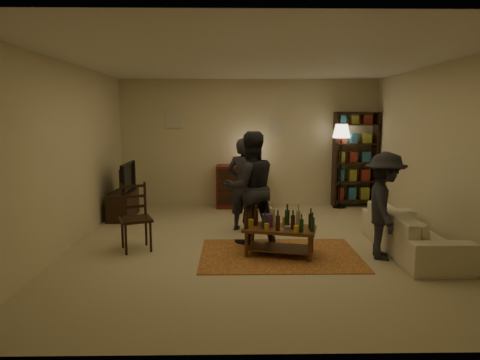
{
  "coord_description": "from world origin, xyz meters",
  "views": [
    {
      "loc": [
        -0.34,
        -6.24,
        1.93
      ],
      "look_at": [
        -0.24,
        0.1,
        0.98
      ],
      "focal_mm": 32.0,
      "sensor_mm": 36.0,
      "label": 1
    }
  ],
  "objects_px": {
    "dining_chair": "(135,214)",
    "tv_stand": "(123,198)",
    "dresser": "(240,185)",
    "person_right": "(250,188)",
    "person_by_sofa": "(384,206)",
    "coffee_table": "(280,229)",
    "floor_lamp": "(341,137)",
    "person_left": "(244,184)",
    "sofa": "(413,232)",
    "bookshelf": "(355,159)"
  },
  "relations": [
    {
      "from": "dining_chair",
      "to": "tv_stand",
      "type": "relative_size",
      "value": 0.93
    },
    {
      "from": "dresser",
      "to": "person_right",
      "type": "xyz_separation_m",
      "value": [
        0.11,
        -2.58,
        0.38
      ]
    },
    {
      "from": "dresser",
      "to": "person_by_sofa",
      "type": "bearing_deg",
      "value": -60.37
    },
    {
      "from": "dresser",
      "to": "person_right",
      "type": "distance_m",
      "value": 2.61
    },
    {
      "from": "dresser",
      "to": "tv_stand",
      "type": "bearing_deg",
      "value": -157.93
    },
    {
      "from": "coffee_table",
      "to": "floor_lamp",
      "type": "relative_size",
      "value": 0.61
    },
    {
      "from": "dresser",
      "to": "person_left",
      "type": "bearing_deg",
      "value": -89.21
    },
    {
      "from": "coffee_table",
      "to": "floor_lamp",
      "type": "distance_m",
      "value": 3.7
    },
    {
      "from": "dresser",
      "to": "sofa",
      "type": "relative_size",
      "value": 0.65
    },
    {
      "from": "tv_stand",
      "to": "person_left",
      "type": "xyz_separation_m",
      "value": [
        2.28,
        -0.94,
        0.4
      ]
    },
    {
      "from": "bookshelf",
      "to": "person_left",
      "type": "bearing_deg",
      "value": -141.45
    },
    {
      "from": "tv_stand",
      "to": "dresser",
      "type": "xyz_separation_m",
      "value": [
        2.25,
        0.91,
        0.09
      ]
    },
    {
      "from": "floor_lamp",
      "to": "person_by_sofa",
      "type": "bearing_deg",
      "value": -93.71
    },
    {
      "from": "dresser",
      "to": "floor_lamp",
      "type": "bearing_deg",
      "value": -1.73
    },
    {
      "from": "person_right",
      "to": "person_by_sofa",
      "type": "bearing_deg",
      "value": 140.88
    },
    {
      "from": "dining_chair",
      "to": "person_by_sofa",
      "type": "bearing_deg",
      "value": -29.38
    },
    {
      "from": "dining_chair",
      "to": "floor_lamp",
      "type": "height_order",
      "value": "floor_lamp"
    },
    {
      "from": "sofa",
      "to": "person_by_sofa",
      "type": "relative_size",
      "value": 1.43
    },
    {
      "from": "coffee_table",
      "to": "person_left",
      "type": "relative_size",
      "value": 0.68
    },
    {
      "from": "bookshelf",
      "to": "coffee_table",
      "type": "bearing_deg",
      "value": -120.78
    },
    {
      "from": "sofa",
      "to": "floor_lamp",
      "type": "bearing_deg",
      "value": 5.4
    },
    {
      "from": "tv_stand",
      "to": "bookshelf",
      "type": "bearing_deg",
      "value": 11.8
    },
    {
      "from": "coffee_table",
      "to": "tv_stand",
      "type": "relative_size",
      "value": 1.02
    },
    {
      "from": "person_right",
      "to": "person_by_sofa",
      "type": "height_order",
      "value": "person_right"
    },
    {
      "from": "tv_stand",
      "to": "person_left",
      "type": "relative_size",
      "value": 0.67
    },
    {
      "from": "sofa",
      "to": "person_left",
      "type": "relative_size",
      "value": 1.32
    },
    {
      "from": "dining_chair",
      "to": "person_right",
      "type": "height_order",
      "value": "person_right"
    },
    {
      "from": "bookshelf",
      "to": "floor_lamp",
      "type": "distance_m",
      "value": 0.59
    },
    {
      "from": "dining_chair",
      "to": "bookshelf",
      "type": "xyz_separation_m",
      "value": [
        4.02,
        2.94,
        0.52
      ]
    },
    {
      "from": "dresser",
      "to": "floor_lamp",
      "type": "height_order",
      "value": "floor_lamp"
    },
    {
      "from": "coffee_table",
      "to": "dining_chair",
      "type": "height_order",
      "value": "dining_chair"
    },
    {
      "from": "sofa",
      "to": "person_by_sofa",
      "type": "height_order",
      "value": "person_by_sofa"
    },
    {
      "from": "coffee_table",
      "to": "sofa",
      "type": "xyz_separation_m",
      "value": [
        1.9,
        0.09,
        -0.07
      ]
    },
    {
      "from": "tv_stand",
      "to": "coffee_table",
      "type": "bearing_deg",
      "value": -39.82
    },
    {
      "from": "person_left",
      "to": "dresser",
      "type": "bearing_deg",
      "value": -68.78
    },
    {
      "from": "tv_stand",
      "to": "person_by_sofa",
      "type": "relative_size",
      "value": 0.73
    },
    {
      "from": "tv_stand",
      "to": "sofa",
      "type": "height_order",
      "value": "tv_stand"
    },
    {
      "from": "floor_lamp",
      "to": "person_by_sofa",
      "type": "relative_size",
      "value": 1.21
    },
    {
      "from": "coffee_table",
      "to": "person_by_sofa",
      "type": "bearing_deg",
      "value": -5.13
    },
    {
      "from": "dresser",
      "to": "bookshelf",
      "type": "height_order",
      "value": "bookshelf"
    },
    {
      "from": "coffee_table",
      "to": "dresser",
      "type": "relative_size",
      "value": 0.79
    },
    {
      "from": "dining_chair",
      "to": "floor_lamp",
      "type": "relative_size",
      "value": 0.56
    },
    {
      "from": "dining_chair",
      "to": "bookshelf",
      "type": "height_order",
      "value": "bookshelf"
    },
    {
      "from": "dresser",
      "to": "sofa",
      "type": "xyz_separation_m",
      "value": [
        2.39,
        -3.11,
        -0.17
      ]
    },
    {
      "from": "coffee_table",
      "to": "bookshelf",
      "type": "distance_m",
      "value": 3.86
    },
    {
      "from": "dining_chair",
      "to": "person_right",
      "type": "relative_size",
      "value": 0.58
    },
    {
      "from": "dresser",
      "to": "person_left",
      "type": "relative_size",
      "value": 0.86
    },
    {
      "from": "bookshelf",
      "to": "person_right",
      "type": "xyz_separation_m",
      "value": [
        -2.33,
        -2.65,
        -0.18
      ]
    },
    {
      "from": "coffee_table",
      "to": "dining_chair",
      "type": "xyz_separation_m",
      "value": [
        -2.07,
        0.32,
        0.14
      ]
    },
    {
      "from": "person_right",
      "to": "dining_chair",
      "type": "bearing_deg",
      "value": -6.66
    }
  ]
}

